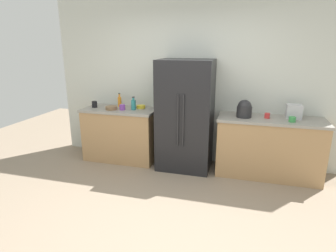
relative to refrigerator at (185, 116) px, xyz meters
name	(u,v)px	position (x,y,z in m)	size (l,w,h in m)	color
ground_plane	(158,219)	(0.02, -1.53, -0.87)	(9.57, 9.57, 0.00)	gray
kitchen_back_panel	(192,78)	(0.02, 0.39, 0.55)	(4.79, 0.10, 2.85)	silver
counter_left	(121,134)	(-1.14, 0.04, -0.42)	(1.25, 0.62, 0.91)	tan
counter_right	(268,147)	(1.29, 0.04, -0.42)	(1.54, 0.62, 0.91)	tan
refrigerator	(185,116)	(0.00, 0.00, 0.00)	(0.84, 0.67, 1.74)	black
toaster	(294,112)	(1.60, 0.12, 0.14)	(0.21, 0.18, 0.21)	silver
rice_cooker	(244,109)	(0.89, 0.00, 0.16)	(0.22, 0.22, 0.26)	#262628
bottle_a	(134,104)	(-0.89, 0.03, 0.13)	(0.08, 0.08, 0.22)	teal
bottle_b	(120,101)	(-1.22, 0.19, 0.13)	(0.06, 0.06, 0.24)	orange
cup_a	(95,104)	(-1.60, 0.01, 0.09)	(0.09, 0.09, 0.11)	black
cup_b	(267,116)	(1.22, 0.03, 0.07)	(0.08, 0.08, 0.07)	red
cup_c	(122,107)	(-1.06, -0.04, 0.08)	(0.10, 0.10, 0.09)	purple
cup_d	(292,119)	(1.55, -0.09, 0.07)	(0.09, 0.09, 0.07)	green
bowl_a	(141,107)	(-0.81, 0.16, 0.06)	(0.15, 0.15, 0.05)	yellow
bowl_b	(111,108)	(-1.25, -0.07, 0.06)	(0.19, 0.19, 0.05)	brown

